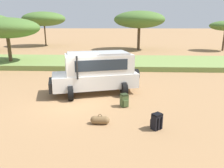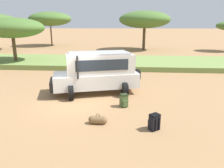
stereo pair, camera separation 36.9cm
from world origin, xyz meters
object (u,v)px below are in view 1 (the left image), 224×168
safari_vehicle (97,72)px  acacia_tree_left_mid (44,19)px  backpack_cluster_center (157,121)px  acacia_tree_right_mid (139,20)px  duffel_bag_low_black_case (100,120)px  acacia_tree_centre_back (7,28)px  backpack_beside_front_wheel (124,100)px

safari_vehicle → acacia_tree_left_mid: acacia_tree_left_mid is taller
backpack_cluster_center → acacia_tree_right_mid: size_ratio=0.09×
backpack_cluster_center → acacia_tree_right_mid: bearing=87.4°
duffel_bag_low_black_case → acacia_tree_left_mid: acacia_tree_left_mid is taller
duffel_bag_low_black_case → acacia_tree_centre_back: bearing=128.8°
backpack_beside_front_wheel → backpack_cluster_center: 2.69m
safari_vehicle → duffel_bag_low_black_case: size_ratio=6.75×
duffel_bag_low_black_case → acacia_tree_left_mid: 34.33m
acacia_tree_left_mid → acacia_tree_right_mid: acacia_tree_left_mid is taller
acacia_tree_left_mid → acacia_tree_centre_back: acacia_tree_left_mid is taller
safari_vehicle → backpack_cluster_center: bearing=-57.8°
backpack_cluster_center → backpack_beside_front_wheel: bearing=117.7°
acacia_tree_left_mid → acacia_tree_centre_back: (2.99, -18.99, -1.13)m
acacia_tree_left_mid → acacia_tree_centre_back: 19.26m
safari_vehicle → duffel_bag_low_black_case: (0.60, -4.21, -1.12)m
acacia_tree_right_mid → acacia_tree_left_mid: bearing=163.3°
acacia_tree_centre_back → backpack_cluster_center: bearing=-46.1°
safari_vehicle → acacia_tree_right_mid: bearing=79.6°
backpack_beside_front_wheel → duffel_bag_low_black_case: bearing=-117.2°
acacia_tree_left_mid → backpack_beside_front_wheel: bearing=-64.5°
acacia_tree_left_mid → acacia_tree_centre_back: bearing=-81.1°
safari_vehicle → backpack_cluster_center: (2.88, -4.57, -0.97)m
backpack_cluster_center → acacia_tree_left_mid: size_ratio=0.09×
acacia_tree_left_mid → acacia_tree_right_mid: 17.22m
acacia_tree_right_mid → duffel_bag_low_black_case: bearing=-97.5°
safari_vehicle → acacia_tree_right_mid: size_ratio=0.70×
backpack_beside_front_wheel → acacia_tree_left_mid: size_ratio=0.09×
safari_vehicle → backpack_beside_front_wheel: (1.64, -2.19, -0.97)m
duffel_bag_low_black_case → acacia_tree_right_mid: bearing=82.5°
backpack_cluster_center → acacia_tree_right_mid: (1.21, 26.85, 4.23)m
backpack_cluster_center → acacia_tree_left_mid: 35.56m
safari_vehicle → acacia_tree_left_mid: bearing=114.5°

